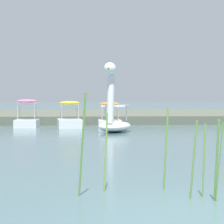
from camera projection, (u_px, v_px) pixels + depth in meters
shore_bank_far at (97, 115)px, 36.58m from camera, size 119.75×20.25×0.51m
swan_boat at (114, 118)px, 21.05m from camera, size 2.13×2.83×3.10m
pedal_boat_orange at (110, 120)px, 24.69m from camera, size 1.33×2.43×1.34m
pedal_boat_yellow at (70, 120)px, 24.43m from camera, size 1.37×2.46×1.40m
pedal_boat_pink at (27, 119)px, 24.62m from camera, size 1.22×2.00×1.49m
reed_clump_foreground at (157, 154)px, 7.09m from camera, size 2.05×1.19×1.59m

